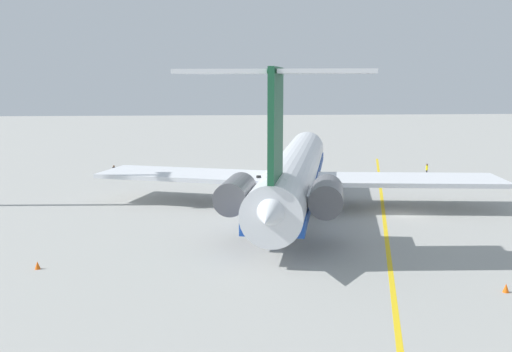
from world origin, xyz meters
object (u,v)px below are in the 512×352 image
ground_crew_near_tail (114,170)px  ground_crew_starboard (427,168)px  main_jetliner (294,172)px  safety_cone_tail (506,288)px  safety_cone_wingtip (37,265)px

ground_crew_near_tail → ground_crew_starboard: (-1.03, -41.88, -0.06)m
main_jetliner → ground_crew_starboard: main_jetliner is taller
main_jetliner → safety_cone_tail: main_jetliner is taller
ground_crew_near_tail → safety_cone_wingtip: size_ratio=3.31×
main_jetliner → ground_crew_near_tail: (20.05, 21.05, -2.61)m
safety_cone_wingtip → ground_crew_near_tail: bearing=1.2°
main_jetliner → safety_cone_tail: bearing=-145.4°
ground_crew_near_tail → safety_cone_wingtip: bearing=-155.3°
ground_crew_starboard → safety_cone_tail: size_ratio=3.14×
ground_crew_near_tail → safety_cone_tail: 53.96m
ground_crew_starboard → ground_crew_near_tail: bearing=167.0°
safety_cone_tail → ground_crew_near_tail: bearing=34.9°
ground_crew_near_tail → safety_cone_wingtip: 37.51m
safety_cone_tail → ground_crew_starboard: bearing=-14.3°
main_jetliner → ground_crew_starboard: (19.02, -20.82, -2.67)m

